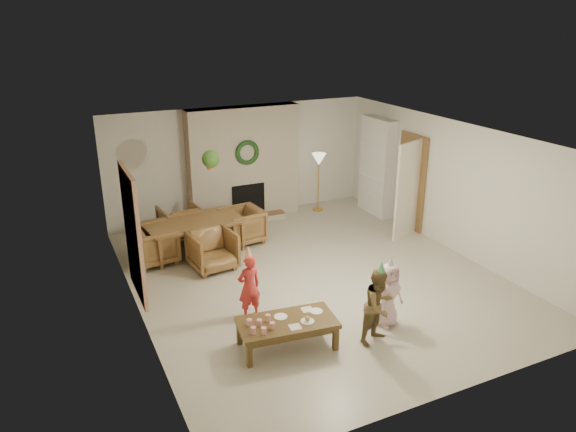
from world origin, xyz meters
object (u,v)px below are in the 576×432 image
dining_table (195,237)px  child_plaid (379,306)px  coffee_table_top (287,323)px  child_pink (388,295)px  dining_chair_right (242,226)px  dining_chair_left (155,244)px  dining_chair_near (213,250)px  child_red (249,287)px  dining_chair_far (180,223)px

dining_table → child_plaid: bearing=-76.1°
coffee_table_top → child_plaid: size_ratio=1.22×
child_pink → dining_chair_right: bearing=94.6°
dining_chair_right → dining_chair_left: bearing=-90.0°
dining_chair_near → dining_chair_left: bearing=135.0°
dining_chair_right → coffee_table_top: (-0.75, -3.71, 0.03)m
dining_chair_near → dining_chair_right: size_ratio=1.00×
dining_chair_left → child_red: size_ratio=0.76×
dining_chair_far → child_red: 3.45m
dining_chair_left → coffee_table_top: bearing=-169.7°
dining_chair_near → child_plaid: (1.38, -3.20, 0.20)m
dining_chair_left → child_pink: bearing=-150.2°
dining_chair_near → child_red: size_ratio=0.76×
coffee_table_top → child_red: bearing=107.5°
child_red → child_pink: child_red is taller
dining_chair_left → child_red: child_red is taller
dining_chair_right → child_red: child_red is taller
child_red → coffee_table_top: bearing=93.3°
child_plaid → coffee_table_top: bearing=144.3°
dining_table → dining_chair_far: (-0.09, 0.80, 0.03)m
dining_chair_left → dining_chair_near: bearing=-135.0°
dining_chair_right → coffee_table_top: size_ratio=0.58×
dining_table → coffee_table_top: bearing=-92.3°
dining_chair_far → child_pink: 4.90m
dining_chair_left → dining_chair_right: size_ratio=1.00×
dining_chair_far → child_red: (0.16, -3.45, 0.16)m
dining_chair_far → dining_chair_left: 1.14m
dining_table → dining_chair_left: (-0.80, -0.09, 0.03)m
coffee_table_top → child_pink: child_pink is taller
dining_chair_left → child_pink: child_pink is taller
coffee_table_top → child_plaid: bearing=-11.1°
dining_chair_far → child_red: child_red is taller
dining_chair_left → dining_chair_right: same height
dining_chair_far → dining_table: bearing=90.0°
dining_chair_near → dining_chair_right: bearing=38.7°
dining_chair_left → coffee_table_top: size_ratio=0.58×
dining_chair_left → child_red: (0.87, -2.56, 0.16)m
child_pink → child_plaid: bearing=-149.6°
dining_chair_near → child_plaid: bearing=-72.9°
dining_chair_near → child_plaid: child_plaid is taller
dining_chair_far → child_pink: size_ratio=0.79×
child_red → dining_chair_left: bearing=-78.5°
dining_chair_near → child_pink: child_pink is taller
coffee_table_top → dining_chair_left: bearing=113.5°
dining_chair_left → child_plaid: child_plaid is taller
child_red → child_plaid: (1.40, -1.35, 0.04)m
dining_chair_far → child_red: bearing=86.4°
dining_chair_left → child_plaid: (2.27, -3.91, 0.20)m
dining_chair_near → dining_chair_right: same height
child_red → child_pink: 2.06m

